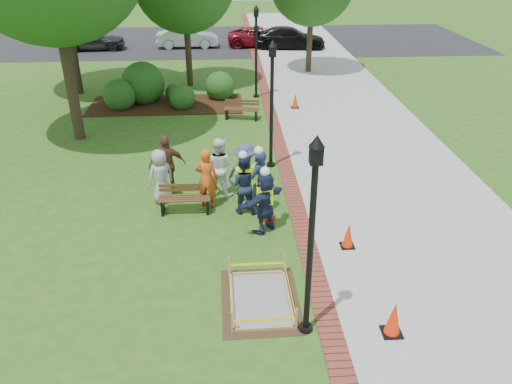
{
  "coord_description": "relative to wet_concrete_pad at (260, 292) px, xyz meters",
  "views": [
    {
      "loc": [
        -0.24,
        -10.62,
        7.26
      ],
      "look_at": [
        0.5,
        1.2,
        1.0
      ],
      "focal_mm": 35.0,
      "sensor_mm": 36.0,
      "label": 1
    }
  ],
  "objects": [
    {
      "name": "hivis_worker_c",
      "position": [
        -0.2,
        3.94,
        0.71
      ],
      "size": [
        0.62,
        0.46,
        1.9
      ],
      "color": "#181A3F",
      "rests_on": "ground"
    },
    {
      "name": "cone_far",
      "position": [
        2.53,
        13.21,
        0.11
      ],
      "size": [
        0.36,
        0.36,
        0.71
      ],
      "color": "black",
      "rests_on": "ground"
    },
    {
      "name": "parked_car_c",
      "position": [
        1.91,
        26.91,
        -0.23
      ],
      "size": [
        1.93,
        4.29,
        1.39
      ],
      "primitive_type": "imported",
      "rotation": [
        0.0,
        0.0,
        1.55
      ],
      "color": "maroon",
      "rests_on": "ground"
    },
    {
      "name": "lamp_near",
      "position": [
        0.86,
        -0.96,
        2.25
      ],
      "size": [
        0.28,
        0.28,
        4.26
      ],
      "color": "black",
      "rests_on": "ground"
    },
    {
      "name": "cone_back",
      "position": [
        2.39,
        1.95,
        0.11
      ],
      "size": [
        0.36,
        0.36,
        0.71
      ],
      "color": "black",
      "rests_on": "ground"
    },
    {
      "name": "shrub_e",
      "position": [
        -3.05,
        14.77,
        -0.23
      ],
      "size": [
        0.86,
        0.86,
        0.86
      ],
      "primitive_type": "sphere",
      "color": "#164914",
      "rests_on": "ground"
    },
    {
      "name": "casual_person_c",
      "position": [
        -0.89,
        5.1,
        0.68
      ],
      "size": [
        0.69,
        0.59,
        1.83
      ],
      "color": "white",
      "rests_on": "ground"
    },
    {
      "name": "bench_far",
      "position": [
        0.03,
        11.89,
        0.02
      ],
      "size": [
        1.53,
        0.75,
        0.79
      ],
      "color": "brown",
      "rests_on": "ground"
    },
    {
      "name": "shrub_b",
      "position": [
        -4.47,
        14.64,
        -0.23
      ],
      "size": [
        2.02,
        2.02,
        2.02
      ],
      "primitive_type": "sphere",
      "color": "#164914",
      "rests_on": "ground"
    },
    {
      "name": "wet_concrete_pad",
      "position": [
        0.0,
        0.0,
        0.0
      ],
      "size": [
        1.73,
        2.32,
        0.55
      ],
      "color": "#47331E",
      "rests_on": "ground"
    },
    {
      "name": "shrub_c",
      "position": [
        -2.59,
        13.54,
        -0.23
      ],
      "size": [
        1.18,
        1.18,
        1.18
      ],
      "primitive_type": "sphere",
      "color": "#164914",
      "rests_on": "ground"
    },
    {
      "name": "lamp_mid",
      "position": [
        0.86,
        7.04,
        2.25
      ],
      "size": [
        0.28,
        0.28,
        4.26
      ],
      "color": "black",
      "rests_on": "ground"
    },
    {
      "name": "parked_car_d",
      "position": [
        3.83,
        26.07,
        -0.23
      ],
      "size": [
        2.5,
        4.87,
        1.53
      ],
      "primitive_type": "imported",
      "rotation": [
        0.0,
        0.0,
        1.47
      ],
      "color": "black",
      "rests_on": "ground"
    },
    {
      "name": "parked_car_b",
      "position": [
        -3.13,
        26.76,
        -0.23
      ],
      "size": [
        2.12,
        4.63,
        1.49
      ],
      "primitive_type": "imported",
      "rotation": [
        0.0,
        0.0,
        1.6
      ],
      "color": "silver",
      "rests_on": "ground"
    },
    {
      "name": "mulch_bed",
      "position": [
        -3.39,
        14.04,
        -0.21
      ],
      "size": [
        7.0,
        3.0,
        0.05
      ],
      "primitive_type": "cube",
      "color": "#381E0F",
      "rests_on": "ground"
    },
    {
      "name": "casual_person_e",
      "position": [
        -0.12,
        4.59,
        0.68
      ],
      "size": [
        0.7,
        0.63,
        1.83
      ],
      "color": "#394265",
      "rests_on": "ground"
    },
    {
      "name": "casual_person_d",
      "position": [
        -2.46,
        5.26,
        0.71
      ],
      "size": [
        0.67,
        0.51,
        1.88
      ],
      "color": "brown",
      "rests_on": "ground"
    },
    {
      "name": "casual_person_b",
      "position": [
        -1.25,
        4.32,
        0.67
      ],
      "size": [
        0.63,
        0.46,
        1.81
      ],
      "color": "#D35018",
      "rests_on": "ground"
    },
    {
      "name": "hivis_worker_a",
      "position": [
        0.32,
        2.89,
        0.7
      ],
      "size": [
        0.65,
        0.64,
        1.89
      ],
      "color": "#192643",
      "rests_on": "ground"
    },
    {
      "name": "ground",
      "position": [
        -0.39,
        2.04,
        -0.23
      ],
      "size": [
        100.0,
        100.0,
        0.0
      ],
      "primitive_type": "plane",
      "color": "#285116",
      "rests_on": "ground"
    },
    {
      "name": "shrub_a",
      "position": [
        -5.41,
        13.64,
        -0.23
      ],
      "size": [
        1.45,
        1.45,
        1.45
      ],
      "primitive_type": "sphere",
      "color": "#164914",
      "rests_on": "ground"
    },
    {
      "name": "toolbox",
      "position": [
        0.46,
        3.34,
        -0.15
      ],
      "size": [
        0.4,
        0.32,
        0.18
      ],
      "primitive_type": "cube",
      "rotation": [
        0.0,
        0.0,
        -0.42
      ],
      "color": "#A2190C",
      "rests_on": "ground"
    },
    {
      "name": "shrub_d",
      "position": [
        -0.89,
        14.9,
        -0.23
      ],
      "size": [
        1.41,
        1.41,
        1.41
      ],
      "primitive_type": "sphere",
      "color": "#164914",
      "rests_on": "ground"
    },
    {
      "name": "lamp_far",
      "position": [
        0.86,
        15.04,
        2.25
      ],
      "size": [
        0.28,
        0.28,
        4.26
      ],
      "color": "black",
      "rests_on": "ground"
    },
    {
      "name": "parked_car_a",
      "position": [
        -9.46,
        26.37,
        -0.23
      ],
      "size": [
        2.45,
        4.97,
        1.57
      ],
      "primitive_type": "imported",
      "rotation": [
        0.0,
        0.0,
        1.65
      ],
      "color": "#242527",
      "rests_on": "ground"
    },
    {
      "name": "hivis_worker_b",
      "position": [
        0.22,
        3.91,
        0.77
      ],
      "size": [
        0.67,
        0.72,
        2.04
      ],
      "color": "#1B2748",
      "rests_on": "ground"
    },
    {
      "name": "sidewalk",
      "position": [
        4.61,
        12.04,
        -0.22
      ],
      "size": [
        6.0,
        60.0,
        0.02
      ],
      "primitive_type": "cube",
      "color": "#9E9E99",
      "rests_on": "ground"
    },
    {
      "name": "parking_lot",
      "position": [
        -0.39,
        29.04,
        -0.23
      ],
      "size": [
        36.0,
        12.0,
        0.01
      ],
      "primitive_type": "cube",
      "color": "black",
      "rests_on": "ground"
    },
    {
      "name": "bench_near",
      "position": [
        -1.89,
        4.03,
        0.02
      ],
      "size": [
        1.48,
        0.51,
        0.8
      ],
      "color": "brown",
      "rests_on": "ground"
    },
    {
      "name": "casual_person_a",
      "position": [
        -2.6,
        4.73,
        0.59
      ],
      "size": [
        0.63,
        0.57,
        1.65
      ],
      "color": "#9D9D9D",
      "rests_on": "ground"
    },
    {
      "name": "cone_front",
      "position": [
        2.58,
        -1.18,
        0.15
      ],
      "size": [
        0.41,
        0.41,
        0.8
      ],
      "color": "black",
      "rests_on": "ground"
    },
    {
      "name": "brick_edging",
      "position": [
        1.36,
        12.04,
        -0.22
      ],
      "size": [
        0.5,
        60.0,
        0.03
      ],
      "primitive_type": "cube",
      "color": "maroon",
      "rests_on": "ground"
    }
  ]
}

